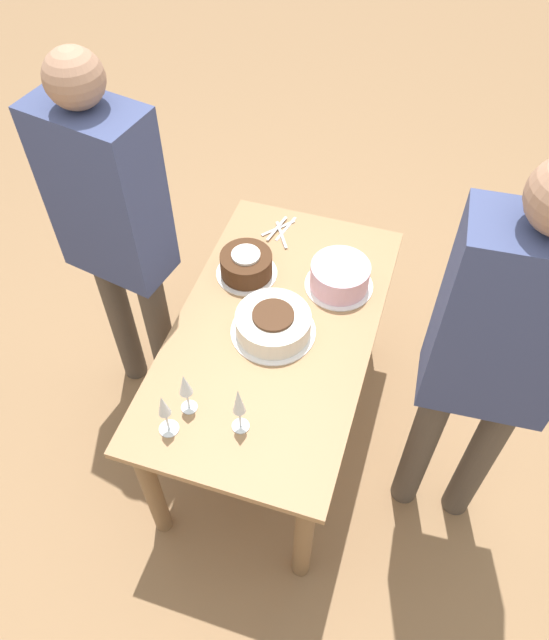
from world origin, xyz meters
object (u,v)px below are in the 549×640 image
object	(u,v)px
wine_glass_far	(164,408)
person_cutting	(113,224)
cake_back_decorated	(340,276)
person_watching	(496,351)
cake_center_white	(273,324)
cake_front_chocolate	(246,265)
wine_glass_extra	(185,386)
wine_glass_near	(239,403)

from	to	relation	value
wine_glass_far	person_cutting	xyz separation A→B (m)	(-0.59, -0.44, 0.16)
cake_back_decorated	person_watching	bearing A→B (deg)	53.08
cake_center_white	person_cutting	size ratio (longest dim) A/B	0.19
cake_front_chocolate	person_watching	bearing A→B (deg)	68.18
person_watching	cake_center_white	bearing A→B (deg)	-13.12
cake_center_white	wine_glass_far	size ratio (longest dim) A/B	1.60
cake_front_chocolate	wine_glass_extra	xyz separation A→B (m)	(0.66, 0.02, 0.08)
wine_glass_extra	cake_center_white	bearing A→B (deg)	157.02
cake_back_decorated	wine_glass_far	size ratio (longest dim) A/B	1.36
wine_glass_far	wine_glass_extra	xyz separation A→B (m)	(-0.10, 0.03, 0.00)
cake_center_white	wine_glass_far	bearing A→B (deg)	-22.14
cake_back_decorated	wine_glass_near	distance (m)	0.75
wine_glass_near	person_watching	distance (m)	0.81
cake_front_chocolate	wine_glass_far	distance (m)	0.76
wine_glass_extra	cake_back_decorated	bearing A→B (deg)	153.48
wine_glass_far	person_watching	size ratio (longest dim) A/B	0.11
cake_center_white	wine_glass_near	xyz separation A→B (m)	(0.42, 0.02, 0.10)
cake_center_white	cake_back_decorated	distance (m)	0.35
cake_front_chocolate	wine_glass_far	xyz separation A→B (m)	(0.76, -0.01, 0.08)
cake_center_white	cake_front_chocolate	xyz separation A→B (m)	(-0.26, -0.19, 0.00)
person_cutting	wine_glass_near	bearing A→B (deg)	-26.21
wine_glass_far	person_cutting	world-z (taller)	person_cutting
cake_front_chocolate	cake_back_decorated	distance (m)	0.38
cake_back_decorated	wine_glass_extra	distance (m)	0.80
wine_glass_near	person_cutting	bearing A→B (deg)	-127.04
wine_glass_extra	person_watching	size ratio (longest dim) A/B	0.11
cake_center_white	wine_glass_far	world-z (taller)	wine_glass_far
cake_front_chocolate	person_cutting	xyz separation A→B (m)	(0.17, -0.45, 0.25)
person_cutting	person_watching	xyz separation A→B (m)	(0.21, 1.40, 0.04)
cake_center_white	wine_glass_near	world-z (taller)	wine_glass_near
cake_center_white	person_watching	world-z (taller)	person_watching
cake_back_decorated	wine_glass_near	xyz separation A→B (m)	(0.73, -0.16, 0.09)
cake_front_chocolate	person_watching	distance (m)	1.06
cake_back_decorated	person_cutting	bearing A→B (deg)	-75.08
cake_back_decorated	person_cutting	distance (m)	0.89
person_watching	person_cutting	bearing A→B (deg)	-12.17
cake_front_chocolate	person_cutting	bearing A→B (deg)	-69.19
cake_back_decorated	wine_glass_far	bearing A→B (deg)	-25.60
cake_front_chocolate	person_watching	world-z (taller)	person_watching
cake_center_white	cake_front_chocolate	distance (m)	0.32
cake_back_decorated	person_cutting	xyz separation A→B (m)	(0.22, -0.83, 0.24)
wine_glass_extra	wine_glass_near	bearing A→B (deg)	85.37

